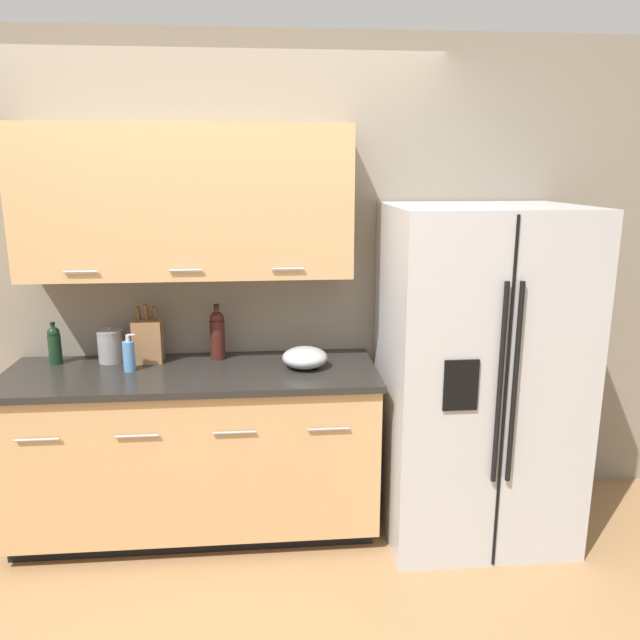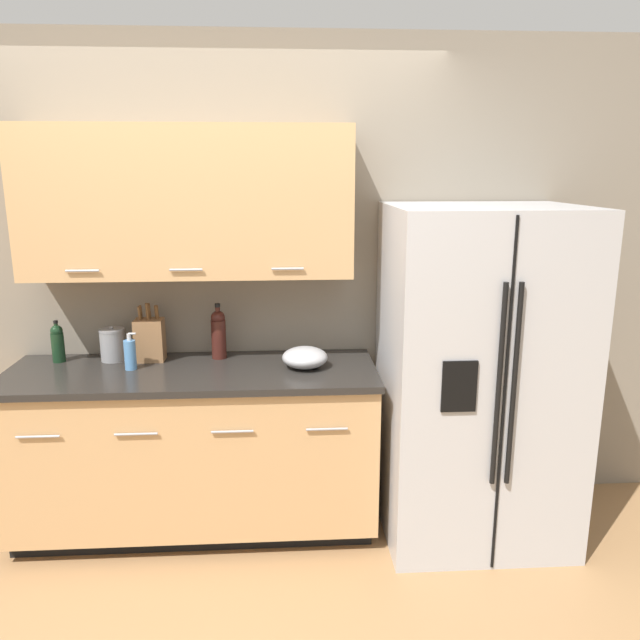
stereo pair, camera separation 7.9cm
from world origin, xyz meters
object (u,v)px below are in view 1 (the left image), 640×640
Objects in this scene: refrigerator at (476,374)px; oil_bottle at (55,344)px; soap_dispenser at (129,356)px; wine_bottle at (217,334)px; mixing_bowl at (305,358)px; knife_block at (148,340)px; steel_canister at (111,346)px.

oil_bottle is at bearing 173.25° from refrigerator.
refrigerator is 1.79m from soap_dispenser.
wine_bottle is (-1.35, 0.27, 0.18)m from refrigerator.
wine_bottle is 0.51m from mixing_bowl.
knife_block is (-1.71, 0.25, 0.15)m from refrigerator.
knife_block is 1.69× the size of steel_canister.
refrigerator reaches higher than mixing_bowl.
refrigerator is at bearing -11.44° from wine_bottle.
oil_bottle is at bearing 179.21° from knife_block.
wine_bottle is at bearing 21.31° from soap_dispenser.
wine_bottle is 1.59× the size of steel_canister.
knife_block is 0.17m from soap_dispenser.
oil_bottle is (-0.41, 0.16, 0.03)m from soap_dispenser.
wine_bottle reaches higher than oil_bottle.
knife_block is at bearing 64.51° from soap_dispenser.
refrigerator is 7.71× the size of oil_bottle.
refrigerator is at bearing -6.75° from oil_bottle.
refrigerator is 1.74m from knife_block.
knife_block reaches higher than steel_canister.
oil_bottle is (-0.85, -0.01, -0.03)m from wine_bottle.
mixing_bowl is (0.82, -0.18, -0.06)m from knife_block.
refrigerator is at bearing -4.98° from mixing_bowl.
knife_block is 1.42× the size of oil_bottle.
wine_bottle reaches higher than mixing_bowl.
refrigerator is 0.90m from mixing_bowl.
mixing_bowl is (1.31, -0.18, -0.05)m from oil_bottle.
steel_canister is (-1.91, 0.27, 0.12)m from refrigerator.
wine_bottle is 1.28× the size of mixing_bowl.
steel_canister is at bearing 169.39° from mixing_bowl.
steel_canister is at bearing 1.88° from oil_bottle.
soap_dispenser is at bearing 178.36° from mixing_bowl.
mixing_bowl is (0.89, -0.03, -0.03)m from soap_dispenser.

